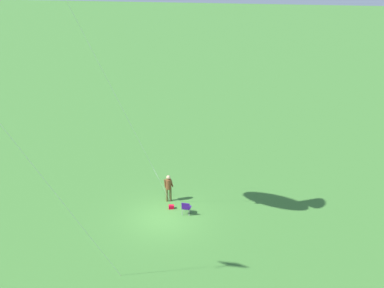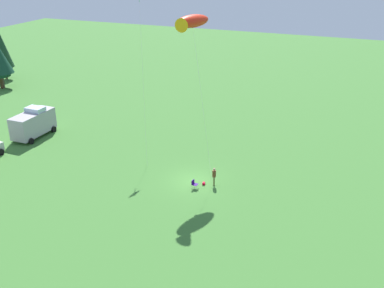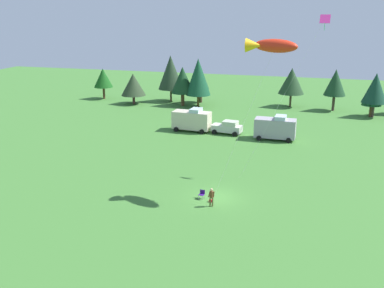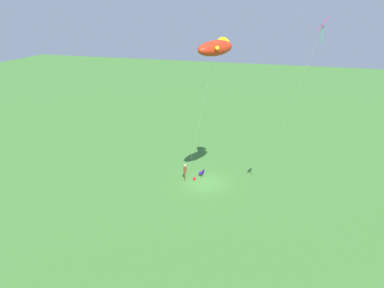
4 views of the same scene
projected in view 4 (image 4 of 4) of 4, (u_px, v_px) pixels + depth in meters
ground_plane at (204, 182)px, 38.08m from camera, size 160.00×160.00×0.00m
person_kite_flyer at (185, 171)px, 38.24m from camera, size 0.57×0.43×1.74m
folding_chair at (202, 172)px, 39.16m from camera, size 0.55×0.55×0.82m
backpack_on_grass at (194, 179)px, 38.59m from camera, size 0.35×0.27×0.22m
kite_large_fish at (217, 47)px, 28.92m from camera, size 6.89×5.30×14.52m
kite_diamond_rainbow at (319, 34)px, 22.75m from camera, size 7.83×4.25×16.41m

